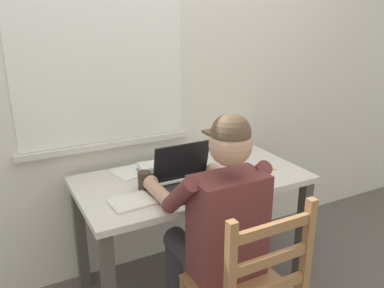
% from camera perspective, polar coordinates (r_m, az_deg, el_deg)
% --- Properties ---
extents(ground_plane, '(8.00, 8.00, 0.00)m').
position_cam_1_polar(ground_plane, '(2.69, 0.04, -19.34)').
color(ground_plane, '#56514C').
extents(back_wall, '(6.00, 0.08, 2.60)m').
position_cam_1_polar(back_wall, '(2.53, -4.71, 10.51)').
color(back_wall, silver).
rests_on(back_wall, ground).
extents(desk, '(1.32, 0.70, 0.74)m').
position_cam_1_polar(desk, '(2.35, 0.04, -7.10)').
color(desk, beige).
rests_on(desk, ground).
extents(seated_person, '(0.50, 0.60, 1.25)m').
position_cam_1_polar(seated_person, '(1.96, 3.46, -10.93)').
color(seated_person, brown).
rests_on(seated_person, ground).
extents(laptop, '(0.33, 0.28, 0.23)m').
position_cam_1_polar(laptop, '(2.15, -0.49, -5.00)').
color(laptop, black).
rests_on(laptop, desk).
extents(computer_mouse, '(0.06, 0.10, 0.03)m').
position_cam_1_polar(computer_mouse, '(2.25, 5.69, -5.06)').
color(computer_mouse, black).
rests_on(computer_mouse, desk).
extents(coffee_mug_white, '(0.12, 0.08, 0.10)m').
position_cam_1_polar(coffee_mug_white, '(2.48, 5.41, -1.83)').
color(coffee_mug_white, silver).
rests_on(coffee_mug_white, desk).
extents(coffee_mug_dark, '(0.11, 0.07, 0.10)m').
position_cam_1_polar(coffee_mug_dark, '(2.16, -6.76, -5.20)').
color(coffee_mug_dark, '#38281E').
rests_on(coffee_mug_dark, desk).
extents(book_stack_main, '(0.19, 0.14, 0.05)m').
position_cam_1_polar(book_stack_main, '(2.37, -5.42, -3.44)').
color(book_stack_main, '#2D5B9E').
rests_on(book_stack_main, desk).
extents(paper_pile_near_laptop, '(0.22, 0.18, 0.01)m').
position_cam_1_polar(paper_pile_near_laptop, '(2.02, -8.66, -8.24)').
color(paper_pile_near_laptop, silver).
rests_on(paper_pile_near_laptop, desk).
extents(paper_pile_back_corner, '(0.24, 0.23, 0.01)m').
position_cam_1_polar(paper_pile_back_corner, '(2.39, -8.63, -3.97)').
color(paper_pile_back_corner, white).
rests_on(paper_pile_back_corner, desk).
extents(landscape_photo_print, '(0.13, 0.09, 0.00)m').
position_cam_1_polar(landscape_photo_print, '(2.45, 10.33, -3.60)').
color(landscape_photo_print, gold).
rests_on(landscape_photo_print, desk).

